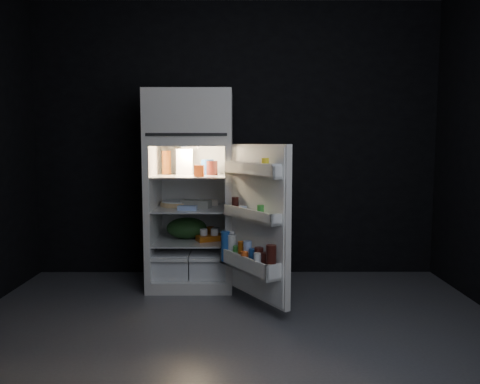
{
  "coord_description": "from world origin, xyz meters",
  "views": [
    {
      "loc": [
        0.03,
        -2.99,
        1.31
      ],
      "look_at": [
        0.04,
        1.0,
        0.9
      ],
      "focal_mm": 35.0,
      "sensor_mm": 36.0,
      "label": 1
    }
  ],
  "objects_px": {
    "refrigerator": "(191,182)",
    "yogurt_tray": "(210,238)",
    "fridge_door": "(255,225)",
    "milk_jug": "(184,162)",
    "egg_carton": "(196,204)"
  },
  "relations": [
    {
      "from": "fridge_door",
      "to": "milk_jug",
      "type": "distance_m",
      "value": 1.09
    },
    {
      "from": "refrigerator",
      "to": "yogurt_tray",
      "type": "xyz_separation_m",
      "value": [
        0.18,
        -0.08,
        -0.5
      ]
    },
    {
      "from": "milk_jug",
      "to": "egg_carton",
      "type": "bearing_deg",
      "value": -45.66
    },
    {
      "from": "milk_jug",
      "to": "yogurt_tray",
      "type": "bearing_deg",
      "value": -35.02
    },
    {
      "from": "yogurt_tray",
      "to": "fridge_door",
      "type": "bearing_deg",
      "value": -80.23
    },
    {
      "from": "fridge_door",
      "to": "milk_jug",
      "type": "height_order",
      "value": "fridge_door"
    },
    {
      "from": "milk_jug",
      "to": "yogurt_tray",
      "type": "relative_size",
      "value": 0.98
    },
    {
      "from": "refrigerator",
      "to": "yogurt_tray",
      "type": "relative_size",
      "value": 7.27
    },
    {
      "from": "yogurt_tray",
      "to": "milk_jug",
      "type": "bearing_deg",
      "value": 129.43
    },
    {
      "from": "refrigerator",
      "to": "egg_carton",
      "type": "relative_size",
      "value": 6.55
    },
    {
      "from": "milk_jug",
      "to": "egg_carton",
      "type": "relative_size",
      "value": 0.88
    },
    {
      "from": "milk_jug",
      "to": "yogurt_tray",
      "type": "distance_m",
      "value": 0.75
    },
    {
      "from": "refrigerator",
      "to": "fridge_door",
      "type": "relative_size",
      "value": 1.46
    },
    {
      "from": "egg_carton",
      "to": "refrigerator",
      "type": "bearing_deg",
      "value": 152.33
    },
    {
      "from": "fridge_door",
      "to": "yogurt_tray",
      "type": "distance_m",
      "value": 0.76
    }
  ]
}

